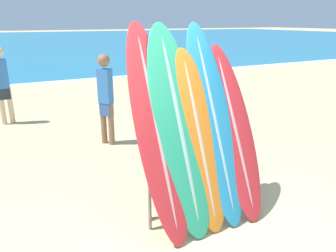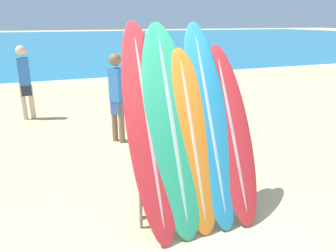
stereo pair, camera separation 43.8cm
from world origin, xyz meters
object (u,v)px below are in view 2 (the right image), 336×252
at_px(surfboard_slot_3, 210,123).
at_px(person_mid_beach, 25,80).
at_px(person_far_left, 117,95).
at_px(surfboard_slot_4, 231,133).
at_px(surfboard_slot_2, 192,139).
at_px(surfboard_slot_1, 172,128).
at_px(person_near_water, 164,69).
at_px(surfboard_slot_0, 149,129).
at_px(surfboard_rack, 193,181).

relative_size(surfboard_slot_3, person_mid_beach, 1.31).
height_order(person_mid_beach, person_far_left, person_mid_beach).
xyz_separation_m(surfboard_slot_4, person_mid_beach, (-2.40, 5.09, -0.06)).
height_order(surfboard_slot_3, person_mid_beach, surfboard_slot_3).
distance_m(surfboard_slot_2, surfboard_slot_4, 0.52).
xyz_separation_m(surfboard_slot_1, person_near_water, (1.90, 5.33, -0.15)).
bearing_deg(surfboard_slot_3, person_mid_beach, 112.92).
xyz_separation_m(surfboard_slot_2, surfboard_slot_3, (0.25, 0.07, 0.14)).
relative_size(surfboard_slot_2, person_mid_beach, 1.15).
bearing_deg(surfboard_slot_4, person_far_left, 104.90).
xyz_separation_m(surfboard_slot_0, person_mid_beach, (-1.40, 5.02, -0.20)).
bearing_deg(person_far_left, surfboard_slot_1, -36.02).
relative_size(surfboard_slot_0, surfboard_slot_1, 1.01).
height_order(surfboard_slot_0, person_far_left, surfboard_slot_0).
bearing_deg(person_mid_beach, surfboard_slot_1, -79.03).
bearing_deg(surfboard_slot_0, surfboard_slot_2, -10.19).
height_order(surfboard_rack, person_far_left, person_far_left).
bearing_deg(surfboard_slot_2, person_mid_beach, 110.19).
bearing_deg(person_far_left, surfboard_slot_3, -26.37).
relative_size(surfboard_slot_0, surfboard_slot_3, 1.00).
height_order(surfboard_slot_1, person_near_water, surfboard_slot_1).
relative_size(surfboard_slot_2, surfboard_slot_3, 0.87).
distance_m(surfboard_slot_0, surfboard_slot_1, 0.27).
distance_m(surfboard_slot_0, surfboard_slot_4, 1.01).
bearing_deg(surfboard_rack, person_mid_beach, 110.23).
distance_m(surfboard_slot_3, person_mid_beach, 5.47).
relative_size(surfboard_slot_1, surfboard_slot_4, 1.14).
xyz_separation_m(surfboard_rack, person_far_left, (-0.24, 2.84, 0.45)).
bearing_deg(person_mid_beach, person_far_left, -61.42).
bearing_deg(surfboard_rack, person_near_water, 72.88).
height_order(surfboard_rack, surfboard_slot_1, surfboard_slot_1).
bearing_deg(surfboard_slot_1, surfboard_slot_2, -17.38).
relative_size(surfboard_rack, person_far_left, 0.78).
bearing_deg(surfboard_slot_2, surfboard_slot_0, 169.81).
distance_m(person_near_water, person_far_left, 3.20).
xyz_separation_m(person_near_water, person_far_left, (-1.91, -2.57, -0.05)).
bearing_deg(surfboard_slot_3, surfboard_slot_1, -179.65).
bearing_deg(person_mid_beach, surfboard_slot_3, -74.35).
height_order(surfboard_slot_1, person_mid_beach, surfboard_slot_1).
relative_size(surfboard_slot_1, surfboard_slot_2, 1.14).
xyz_separation_m(surfboard_slot_4, person_far_left, (-0.75, 2.81, -0.07)).
bearing_deg(person_near_water, person_far_left, 150.08).
height_order(surfboard_slot_1, surfboard_slot_4, surfboard_slot_1).
distance_m(surfboard_slot_1, surfboard_slot_3, 0.47).
distance_m(surfboard_slot_0, surfboard_slot_2, 0.51).
distance_m(surfboard_slot_1, person_mid_beach, 5.31).
relative_size(surfboard_rack, surfboard_slot_1, 0.58).
height_order(surfboard_slot_2, person_near_water, surfboard_slot_2).
bearing_deg(person_mid_beach, surfboard_slot_0, -81.74).
bearing_deg(person_mid_beach, person_near_water, -2.62).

